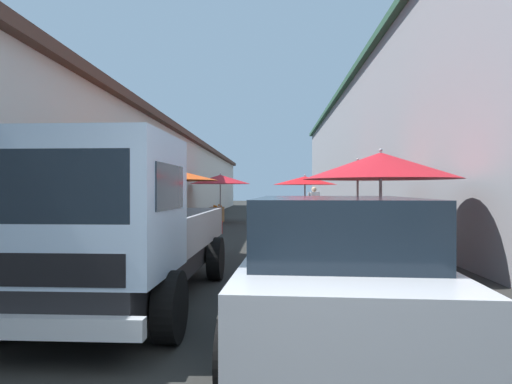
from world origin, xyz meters
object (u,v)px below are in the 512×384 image
at_px(hatchback_car, 334,267).
at_px(vendor_by_crates, 314,203).
at_px(plastic_stool, 219,224).
at_px(fruit_stall_mid_lane, 357,181).
at_px(fruit_stall_near_left, 381,175).
at_px(fruit_stall_far_left, 154,184).
at_px(delivery_truck, 111,232).
at_px(fruit_stall_near_right, 220,183).
at_px(fruit_stall_far_right, 304,188).

relative_size(hatchback_car, vendor_by_crates, 2.42).
bearing_deg(plastic_stool, fruit_stall_mid_lane, -132.94).
distance_m(fruit_stall_near_left, hatchback_car, 4.10).
xyz_separation_m(fruit_stall_far_left, delivery_truck, (-4.17, -0.65, -0.62)).
distance_m(fruit_stall_near_right, delivery_truck, 15.37).
bearing_deg(fruit_stall_far_left, fruit_stall_mid_lane, -65.59).
bearing_deg(fruit_stall_far_right, fruit_stall_near_right, 48.31).
distance_m(delivery_truck, plastic_stool, 10.06).
height_order(fruit_stall_far_left, plastic_stool, fruit_stall_far_left).
bearing_deg(fruit_stall_near_left, delivery_truck, 129.56).
bearing_deg(fruit_stall_near_right, fruit_stall_mid_lane, -152.89).
xyz_separation_m(fruit_stall_far_left, vendor_by_crates, (10.07, -4.30, -0.70)).
distance_m(fruit_stall_mid_lane, vendor_by_crates, 8.00).
distance_m(fruit_stall_far_left, fruit_stall_far_right, 8.72).
relative_size(fruit_stall_near_left, fruit_stall_far_right, 1.16).
relative_size(fruit_stall_far_left, fruit_stall_far_right, 1.09).
xyz_separation_m(fruit_stall_near_right, hatchback_car, (-15.84, -3.13, -1.09)).
relative_size(fruit_stall_near_right, fruit_stall_far_right, 1.14).
distance_m(fruit_stall_far_left, fruit_stall_near_right, 11.17).
bearing_deg(fruit_stall_mid_lane, fruit_stall_far_right, 9.24).
bearing_deg(plastic_stool, fruit_stall_far_left, 173.79).
bearing_deg(hatchback_car, plastic_stool, 13.49).
distance_m(fruit_stall_near_left, vendor_by_crates, 11.06).
relative_size(fruit_stall_near_left, vendor_by_crates, 1.75).
distance_m(vendor_by_crates, plastic_stool, 5.61).
bearing_deg(fruit_stall_mid_lane, hatchback_car, 167.53).
height_order(fruit_stall_mid_lane, delivery_truck, fruit_stall_mid_lane).
bearing_deg(fruit_stall_near_right, fruit_stall_near_left, -159.59).
distance_m(fruit_stall_far_right, hatchback_car, 12.59).
relative_size(fruit_stall_near_right, vendor_by_crates, 1.71).
bearing_deg(plastic_stool, hatchback_car, -166.51).
bearing_deg(fruit_stall_mid_lane, vendor_by_crates, 2.63).
relative_size(fruit_stall_far_left, fruit_stall_mid_lane, 1.15).
relative_size(fruit_stall_near_left, fruit_stall_near_right, 1.02).
height_order(fruit_stall_far_right, plastic_stool, fruit_stall_far_right).
bearing_deg(fruit_stall_near_left, fruit_stall_far_right, 5.27).
distance_m(fruit_stall_near_left, fruit_stall_far_right, 8.87).
relative_size(fruit_stall_mid_lane, hatchback_car, 0.59).
height_order(fruit_stall_mid_lane, fruit_stall_near_right, fruit_stall_mid_lane).
xyz_separation_m(fruit_stall_far_right, hatchback_car, (-12.55, 0.56, -0.87)).
height_order(fruit_stall_far_left, delivery_truck, fruit_stall_far_left).
distance_m(fruit_stall_near_left, fruit_stall_mid_lane, 3.08).
xyz_separation_m(fruit_stall_far_right, plastic_stool, (-2.01, 3.09, -1.28)).
distance_m(fruit_stall_mid_lane, hatchback_car, 7.02).
bearing_deg(plastic_stool, fruit_stall_near_right, 6.53).
height_order(hatchback_car, delivery_truck, delivery_truck).
height_order(fruit_stall_near_left, vendor_by_crates, fruit_stall_near_left).
bearing_deg(fruit_stall_far_left, vendor_by_crates, -23.12).
bearing_deg(fruit_stall_near_right, hatchback_car, -168.81).
relative_size(fruit_stall_far_right, delivery_truck, 0.50).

